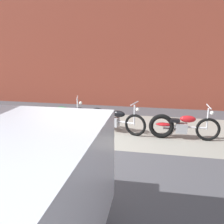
# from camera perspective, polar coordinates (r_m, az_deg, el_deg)

# --- Properties ---
(ground_plane) EXTENTS (80.00, 80.00, 0.00)m
(ground_plane) POSITION_cam_1_polar(r_m,az_deg,el_deg) (6.41, -5.67, -8.65)
(ground_plane) COLOR #47474C
(sidewalk_slab) EXTENTS (36.00, 3.50, 0.01)m
(sidewalk_slab) POSITION_cam_1_polar(r_m,az_deg,el_deg) (7.99, -2.05, -3.78)
(sidewalk_slab) COLOR gray
(sidewalk_slab) RESTS_ON ground
(brick_building_wall) EXTENTS (36.00, 0.50, 6.00)m
(brick_building_wall) POSITION_cam_1_polar(r_m,az_deg,el_deg) (10.97, 2.12, 17.13)
(brick_building_wall) COLOR brown
(brick_building_wall) RESTS_ON ground
(motorcycle_green) EXTENTS (1.95, 0.82, 1.03)m
(motorcycle_green) POSITION_cam_1_polar(r_m,az_deg,el_deg) (8.11, -13.60, -0.99)
(motorcycle_green) COLOR black
(motorcycle_green) RESTS_ON ground
(motorcycle_black) EXTENTS (1.96, 0.79, 1.03)m
(motorcycle_black) POSITION_cam_1_polar(r_m,az_deg,el_deg) (7.50, -0.11, -1.86)
(motorcycle_black) COLOR black
(motorcycle_black) RESTS_ON ground
(motorcycle_red) EXTENTS (2.01, 0.58, 1.03)m
(motorcycle_red) POSITION_cam_1_polar(r_m,az_deg,el_deg) (7.15, 15.71, -3.25)
(motorcycle_red) COLOR black
(motorcycle_red) RESTS_ON ground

